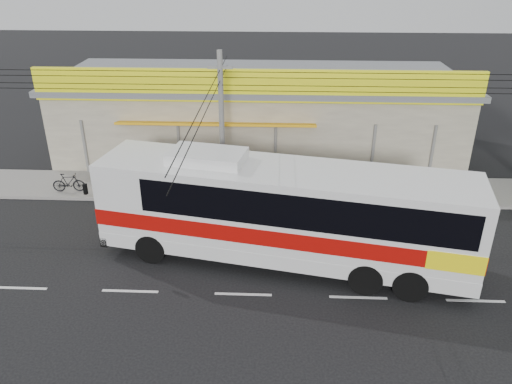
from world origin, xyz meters
TOP-DOWN VIEW (x-y plane):
  - ground at (0.00, 0.00)m, footprint 120.00×120.00m
  - sidewalk at (0.00, 6.00)m, footprint 30.00×3.20m
  - lane_markings at (0.00, -2.50)m, footprint 50.00×0.12m
  - storefront_building at (-0.01, 11.54)m, footprint 22.60×9.20m
  - coach_bus at (1.56, -0.33)m, footprint 14.12×5.61m
  - motorbike_red at (-3.74, 5.39)m, footprint 2.04×0.75m
  - motorbike_dark at (-9.06, 5.07)m, footprint 1.61×0.57m
  - utility_pole at (-1.36, 4.29)m, footprint 34.00×14.00m

SIDE VIEW (x-z plane):
  - ground at x=0.00m, z-range 0.00..0.00m
  - lane_markings at x=0.00m, z-range -0.01..0.01m
  - sidewalk at x=0.00m, z-range 0.00..0.15m
  - motorbike_dark at x=-9.06m, z-range 0.15..1.10m
  - motorbike_red at x=-3.74m, z-range 0.15..1.21m
  - coach_bus at x=1.56m, z-range 0.15..4.41m
  - storefront_building at x=-0.01m, z-range -0.55..5.15m
  - utility_pole at x=-1.36m, z-range 2.32..9.48m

